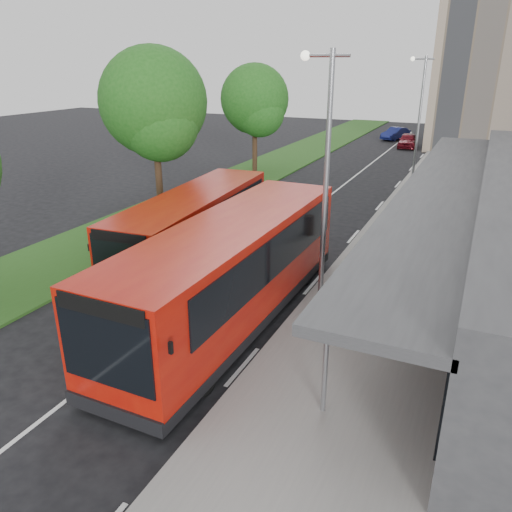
% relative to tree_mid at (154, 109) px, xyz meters
% --- Properties ---
extents(ground, '(120.00, 120.00, 0.00)m').
position_rel_tree_mid_xyz_m(ground, '(7.01, -9.05, -5.57)').
color(ground, black).
rests_on(ground, ground).
extents(pavement, '(5.00, 80.00, 0.15)m').
position_rel_tree_mid_xyz_m(pavement, '(13.01, 10.95, -5.50)').
color(pavement, gray).
rests_on(pavement, ground).
extents(grass_verge, '(5.00, 80.00, 0.10)m').
position_rel_tree_mid_xyz_m(grass_verge, '(0.01, 10.95, -5.52)').
color(grass_verge, '#264C18').
rests_on(grass_verge, ground).
extents(lane_centre_line, '(0.12, 70.00, 0.01)m').
position_rel_tree_mid_xyz_m(lane_centre_line, '(7.01, 5.95, -5.56)').
color(lane_centre_line, silver).
rests_on(lane_centre_line, ground).
extents(kerb_dashes, '(0.12, 56.00, 0.01)m').
position_rel_tree_mid_xyz_m(kerb_dashes, '(10.31, 9.95, -5.56)').
color(kerb_dashes, silver).
rests_on(kerb_dashes, ground).
extents(tree_mid, '(5.37, 5.37, 8.62)m').
position_rel_tree_mid_xyz_m(tree_mid, '(0.00, 0.00, 0.00)').
color(tree_mid, '#321E14').
rests_on(tree_mid, ground).
extents(tree_far, '(4.83, 4.83, 7.76)m').
position_rel_tree_mid_xyz_m(tree_far, '(0.00, 12.00, -0.56)').
color(tree_far, '#321E14').
rests_on(tree_far, ground).
extents(lamp_post_near, '(1.44, 0.28, 8.00)m').
position_rel_tree_mid_xyz_m(lamp_post_near, '(11.13, -7.05, -0.85)').
color(lamp_post_near, gray).
rests_on(lamp_post_near, pavement).
extents(lamp_post_far, '(1.44, 0.28, 8.00)m').
position_rel_tree_mid_xyz_m(lamp_post_far, '(11.13, 12.95, -0.85)').
color(lamp_post_far, gray).
rests_on(lamp_post_far, pavement).
extents(bus_main, '(3.14, 11.62, 3.28)m').
position_rel_tree_mid_xyz_m(bus_main, '(8.83, -8.74, -3.89)').
color(bus_main, '#AD1709').
rests_on(bus_main, ground).
extents(bus_second, '(3.30, 10.31, 2.87)m').
position_rel_tree_mid_xyz_m(bus_second, '(5.11, -4.89, -4.10)').
color(bus_second, '#AD1709').
rests_on(bus_second, ground).
extents(litter_bin, '(0.62, 0.62, 0.91)m').
position_rel_tree_mid_xyz_m(litter_bin, '(12.27, -0.08, -4.97)').
color(litter_bin, '#321F14').
rests_on(litter_bin, pavement).
extents(bollard, '(0.19, 0.19, 0.93)m').
position_rel_tree_mid_xyz_m(bollard, '(11.80, 7.75, -4.95)').
color(bollard, '#ECB30C').
rests_on(bollard, pavement).
extents(car_near, '(1.89, 4.13, 1.37)m').
position_rel_tree_mid_xyz_m(car_near, '(8.33, 29.11, -4.88)').
color(car_near, maroon).
rests_on(car_near, ground).
extents(car_far, '(2.68, 4.12, 1.28)m').
position_rel_tree_mid_xyz_m(car_far, '(6.33, 33.94, -4.93)').
color(car_far, navy).
rests_on(car_far, ground).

